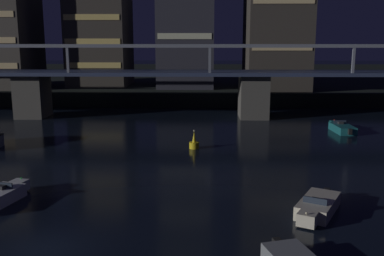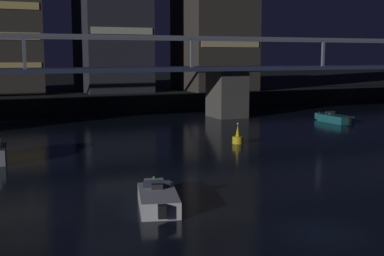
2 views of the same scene
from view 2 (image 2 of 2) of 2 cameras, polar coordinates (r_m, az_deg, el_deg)
ground_plane at (r=22.16m, az=14.26°, el=-11.42°), size 400.00×400.00×0.00m
far_riverbank at (r=102.85m, az=-15.68°, el=4.44°), size 240.00×80.00×2.20m
river_bridge at (r=55.43m, az=-9.49°, el=4.92°), size 92.33×6.40×9.38m
tower_west_tall at (r=73.91m, az=-20.74°, el=11.10°), size 9.61×11.67×19.35m
speedboat_near_right at (r=24.98m, az=-3.88°, el=-7.92°), size 2.71×5.20×1.16m
speedboat_far_left at (r=57.92m, az=15.67°, el=1.04°), size 1.99×5.22×1.16m
channel_buoy at (r=42.51m, az=5.16°, el=-1.12°), size 0.90×0.90×1.76m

